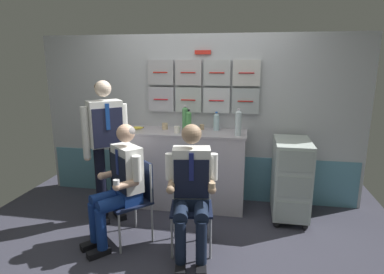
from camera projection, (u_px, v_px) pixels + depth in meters
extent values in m
cube|color=#353541|center=(174.00, 253.00, 3.18)|extent=(4.80, 4.80, 0.04)
cube|color=#B6B9BF|center=(197.00, 119.00, 4.25)|extent=(4.20, 0.06, 2.15)
cube|color=#568DA4|center=(197.00, 176.00, 4.39)|extent=(4.12, 0.01, 0.60)
cube|color=#B1AFBA|center=(162.00, 99.00, 4.21)|extent=(0.33, 0.06, 0.31)
cylinder|color=red|center=(161.00, 99.00, 4.18)|extent=(0.19, 0.01, 0.01)
cube|color=#B4BBB8|center=(189.00, 100.00, 4.15)|extent=(0.33, 0.06, 0.31)
cylinder|color=red|center=(188.00, 100.00, 4.11)|extent=(0.19, 0.01, 0.01)
cube|color=silver|center=(217.00, 100.00, 4.09)|extent=(0.33, 0.06, 0.31)
cylinder|color=red|center=(216.00, 101.00, 4.05)|extent=(0.19, 0.01, 0.01)
cube|color=#A8B0B3|center=(245.00, 101.00, 4.02)|extent=(0.33, 0.06, 0.31)
cylinder|color=red|center=(245.00, 101.00, 3.99)|extent=(0.19, 0.01, 0.01)
cube|color=#B0AFB4|center=(161.00, 72.00, 4.13)|extent=(0.33, 0.06, 0.31)
cylinder|color=red|center=(160.00, 72.00, 4.10)|extent=(0.19, 0.01, 0.01)
cube|color=#BCB7B9|center=(189.00, 73.00, 4.07)|extent=(0.33, 0.06, 0.31)
cylinder|color=red|center=(188.00, 73.00, 4.03)|extent=(0.19, 0.01, 0.01)
cube|color=#B7BABC|center=(217.00, 73.00, 4.01)|extent=(0.33, 0.06, 0.31)
cylinder|color=red|center=(217.00, 73.00, 3.97)|extent=(0.19, 0.01, 0.01)
cube|color=silver|center=(247.00, 73.00, 3.94)|extent=(0.33, 0.06, 0.31)
cylinder|color=red|center=(246.00, 73.00, 3.91)|extent=(0.19, 0.01, 0.01)
cube|color=red|center=(203.00, 52.00, 3.99)|extent=(0.20, 0.02, 0.05)
cube|color=#BCB5BE|center=(183.00, 169.00, 4.13)|extent=(1.55, 0.52, 0.94)
cube|color=#ADA6AF|center=(183.00, 132.00, 4.02)|extent=(1.58, 0.53, 0.03)
sphere|color=black|center=(276.00, 224.00, 3.64)|extent=(0.07, 0.07, 0.07)
sphere|color=black|center=(305.00, 226.00, 3.58)|extent=(0.07, 0.07, 0.07)
sphere|color=black|center=(273.00, 203.00, 4.16)|extent=(0.07, 0.07, 0.07)
sphere|color=black|center=(298.00, 205.00, 4.11)|extent=(0.07, 0.07, 0.07)
cube|color=#B6C4BD|center=(291.00, 177.00, 3.77)|extent=(0.40, 0.64, 0.87)
cube|color=#A2AFA9|center=(292.00, 212.00, 3.52)|extent=(0.35, 0.01, 0.23)
cube|color=#A2AFA9|center=(294.00, 187.00, 3.46)|extent=(0.35, 0.01, 0.23)
cube|color=#A2AFA9|center=(296.00, 162.00, 3.39)|extent=(0.35, 0.01, 0.23)
cylinder|color=#28282D|center=(297.00, 149.00, 3.38)|extent=(0.32, 0.02, 0.02)
cylinder|color=#A8AAAF|center=(105.00, 220.00, 3.38)|extent=(0.02, 0.02, 0.41)
cylinder|color=#A8AAAF|center=(120.00, 234.00, 3.10)|extent=(0.02, 0.02, 0.41)
cylinder|color=#A8AAAF|center=(135.00, 210.00, 3.59)|extent=(0.02, 0.02, 0.41)
cylinder|color=#A8AAAF|center=(152.00, 223.00, 3.31)|extent=(0.02, 0.02, 0.41)
cube|color=#121931|center=(127.00, 202.00, 3.29)|extent=(0.56, 0.56, 0.02)
cube|color=#121931|center=(143.00, 178.00, 3.36)|extent=(0.29, 0.27, 0.40)
cylinder|color=#A8AAAF|center=(134.00, 174.00, 3.49)|extent=(0.02, 0.02, 0.40)
cylinder|color=#A8AAAF|center=(151.00, 183.00, 3.21)|extent=(0.02, 0.02, 0.40)
cube|color=black|center=(92.00, 245.00, 3.24)|extent=(0.21, 0.22, 0.06)
cube|color=black|center=(99.00, 253.00, 3.10)|extent=(0.21, 0.22, 0.06)
cylinder|color=navy|center=(94.00, 222.00, 3.21)|extent=(0.10, 0.10, 0.41)
cylinder|color=navy|center=(101.00, 229.00, 3.07)|extent=(0.10, 0.10, 0.41)
cylinder|color=navy|center=(108.00, 197.00, 3.25)|extent=(0.34, 0.35, 0.13)
cylinder|color=navy|center=(116.00, 203.00, 3.12)|extent=(0.34, 0.35, 0.13)
cube|color=navy|center=(127.00, 195.00, 3.28)|extent=(0.37, 0.36, 0.12)
cube|color=white|center=(127.00, 168.00, 3.22)|extent=(0.38, 0.37, 0.45)
cube|color=black|center=(118.00, 173.00, 3.17)|extent=(0.24, 0.22, 0.36)
cube|color=navy|center=(117.00, 162.00, 3.14)|extent=(0.04, 0.04, 0.25)
cylinder|color=white|center=(118.00, 159.00, 3.36)|extent=(0.08, 0.08, 0.25)
cylinder|color=#DFAD8F|center=(111.00, 174.00, 3.32)|extent=(0.20, 0.21, 0.07)
sphere|color=#DFAD8F|center=(101.00, 176.00, 3.26)|extent=(0.08, 0.08, 0.08)
cylinder|color=white|center=(137.00, 168.00, 3.06)|extent=(0.08, 0.08, 0.25)
cylinder|color=#DFAD8F|center=(127.00, 184.00, 3.05)|extent=(0.20, 0.21, 0.07)
sphere|color=#DFAD8F|center=(117.00, 187.00, 2.98)|extent=(0.08, 0.08, 0.08)
cylinder|color=white|center=(116.00, 183.00, 2.98)|extent=(0.06, 0.06, 0.06)
sphere|color=#DFAD8F|center=(126.00, 133.00, 3.14)|extent=(0.18, 0.18, 0.18)
ellipsoid|color=gray|center=(127.00, 131.00, 3.14)|extent=(0.24, 0.24, 0.13)
cylinder|color=#A8AAAF|center=(172.00, 238.00, 3.02)|extent=(0.02, 0.02, 0.41)
cylinder|color=#A8AAAF|center=(210.00, 239.00, 3.02)|extent=(0.02, 0.02, 0.41)
cylinder|color=#A8AAAF|center=(175.00, 220.00, 3.37)|extent=(0.02, 0.02, 0.41)
cylinder|color=#A8AAAF|center=(209.00, 220.00, 3.37)|extent=(0.02, 0.02, 0.41)
cube|color=#121931|center=(192.00, 208.00, 3.15)|extent=(0.46, 0.46, 0.02)
cube|color=#121931|center=(192.00, 181.00, 3.28)|extent=(0.37, 0.09, 0.40)
cylinder|color=#A8AAAF|center=(174.00, 181.00, 3.27)|extent=(0.02, 0.02, 0.40)
cylinder|color=#A8AAAF|center=(210.00, 181.00, 3.27)|extent=(0.02, 0.02, 0.40)
cube|color=black|center=(180.00, 268.00, 2.87)|extent=(0.13, 0.23, 0.06)
cube|color=black|center=(201.00, 268.00, 2.87)|extent=(0.13, 0.23, 0.06)
cylinder|color=#131D30|center=(180.00, 242.00, 2.86)|extent=(0.10, 0.10, 0.41)
cylinder|color=#131D30|center=(201.00, 242.00, 2.85)|extent=(0.10, 0.10, 0.41)
cylinder|color=#131D30|center=(181.00, 210.00, 2.97)|extent=(0.19, 0.39, 0.13)
cylinder|color=#131D30|center=(201.00, 210.00, 2.97)|extent=(0.19, 0.39, 0.13)
cube|color=#131D30|center=(192.00, 202.00, 3.13)|extent=(0.36, 0.25, 0.12)
cube|color=white|center=(192.00, 172.00, 3.08)|extent=(0.38, 0.25, 0.47)
cube|color=black|center=(191.00, 179.00, 2.99)|extent=(0.32, 0.07, 0.38)
cube|color=navy|center=(191.00, 167.00, 2.95)|extent=(0.04, 0.02, 0.26)
cylinder|color=white|center=(170.00, 167.00, 3.07)|extent=(0.08, 0.08, 0.26)
cylinder|color=#9F7E62|center=(171.00, 185.00, 3.00)|extent=(0.11, 0.24, 0.07)
sphere|color=#9F7E62|center=(170.00, 190.00, 2.90)|extent=(0.08, 0.08, 0.08)
cylinder|color=white|center=(213.00, 167.00, 3.07)|extent=(0.08, 0.08, 0.26)
cylinder|color=#9F7E62|center=(212.00, 186.00, 3.00)|extent=(0.11, 0.24, 0.07)
sphere|color=#9F7E62|center=(212.00, 190.00, 2.89)|extent=(0.08, 0.08, 0.08)
cylinder|color=tan|center=(212.00, 186.00, 2.88)|extent=(0.06, 0.06, 0.06)
sphere|color=#9F7E62|center=(192.00, 134.00, 2.99)|extent=(0.19, 0.19, 0.19)
ellipsoid|color=brown|center=(192.00, 132.00, 3.00)|extent=(0.21, 0.20, 0.13)
cube|color=black|center=(103.00, 219.00, 3.77)|extent=(0.23, 0.24, 0.06)
cube|color=black|center=(120.00, 214.00, 3.87)|extent=(0.23, 0.24, 0.06)
cylinder|color=black|center=(101.00, 182.00, 3.70)|extent=(0.12, 0.12, 0.83)
cylinder|color=black|center=(116.00, 179.00, 3.79)|extent=(0.12, 0.12, 0.83)
cube|color=white|center=(105.00, 123.00, 3.59)|extent=(0.41, 0.39, 0.51)
cube|color=#1B1E37|center=(108.00, 128.00, 3.51)|extent=(0.26, 0.23, 0.43)
cube|color=#153E95|center=(108.00, 117.00, 3.47)|extent=(0.04, 0.03, 0.29)
cylinder|color=white|center=(85.00, 133.00, 3.50)|extent=(0.08, 0.08, 0.57)
sphere|color=beige|center=(87.00, 158.00, 3.57)|extent=(0.08, 0.08, 0.08)
cylinder|color=white|center=(124.00, 128.00, 3.72)|extent=(0.08, 0.08, 0.57)
sphere|color=beige|center=(126.00, 152.00, 3.78)|extent=(0.08, 0.08, 0.08)
sphere|color=beige|center=(103.00, 89.00, 3.50)|extent=(0.18, 0.18, 0.18)
ellipsoid|color=brown|center=(102.00, 87.00, 3.51)|extent=(0.24, 0.24, 0.13)
cylinder|color=#4E9D50|center=(189.00, 123.00, 3.91)|extent=(0.06, 0.06, 0.24)
cone|color=#4E9D50|center=(189.00, 112.00, 3.88)|extent=(0.06, 0.06, 0.02)
cylinder|color=black|center=(189.00, 110.00, 3.88)|extent=(0.03, 0.03, 0.02)
cylinder|color=silver|center=(216.00, 123.00, 4.04)|extent=(0.07, 0.07, 0.19)
cone|color=silver|center=(217.00, 114.00, 4.02)|extent=(0.07, 0.07, 0.02)
cylinder|color=blue|center=(217.00, 112.00, 4.01)|extent=(0.03, 0.03, 0.02)
cylinder|color=silver|center=(238.00, 124.00, 3.75)|extent=(0.07, 0.07, 0.27)
cone|color=silver|center=(239.00, 111.00, 3.72)|extent=(0.07, 0.07, 0.02)
cylinder|color=silver|center=(239.00, 109.00, 3.71)|extent=(0.03, 0.03, 0.02)
cylinder|color=#529C59|center=(185.00, 120.00, 4.01)|extent=(0.08, 0.08, 0.28)
cone|color=#529C59|center=(185.00, 108.00, 3.97)|extent=(0.08, 0.08, 0.02)
cylinder|color=silver|center=(185.00, 106.00, 3.97)|extent=(0.03, 0.03, 0.02)
cylinder|color=tan|center=(202.00, 127.00, 4.10)|extent=(0.06, 0.06, 0.06)
cylinder|color=#382114|center=(202.00, 125.00, 4.10)|extent=(0.05, 0.05, 0.01)
cylinder|color=tan|center=(165.00, 126.00, 4.11)|extent=(0.07, 0.07, 0.08)
cylinder|color=#382114|center=(165.00, 124.00, 4.10)|extent=(0.06, 0.06, 0.01)
cylinder|color=white|center=(177.00, 129.00, 3.91)|extent=(0.07, 0.07, 0.08)
cylinder|color=#382114|center=(177.00, 127.00, 3.90)|extent=(0.06, 0.06, 0.01)
ellipsoid|color=yellow|center=(137.00, 128.00, 4.10)|extent=(0.17, 0.10, 0.04)
cylinder|color=#4C3819|center=(143.00, 127.00, 4.12)|extent=(0.01, 0.01, 0.02)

